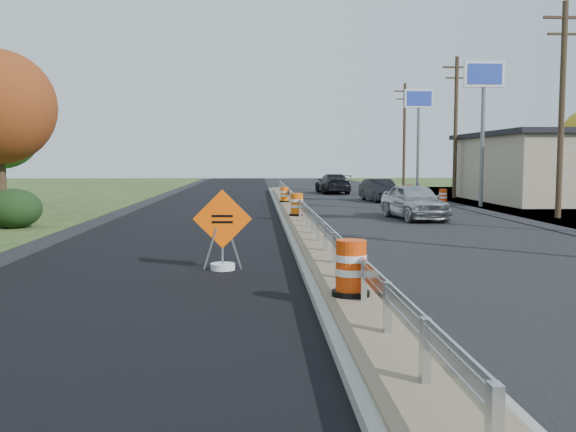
{
  "coord_description": "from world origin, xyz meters",
  "views": [
    {
      "loc": [
        -1.79,
        -18.62,
        2.61
      ],
      "look_at": [
        -0.97,
        -1.57,
        1.1
      ],
      "focal_mm": 40.0,
      "sensor_mm": 36.0,
      "label": 1
    }
  ],
  "objects_px": {
    "caution_sign": "(223,250)",
    "car_dark_mid": "(380,190)",
    "barrel_median_near": "(351,269)",
    "barrel_shoulder_mid": "(443,197)",
    "barrel_median_mid": "(297,205)",
    "barrel_median_far": "(285,195)",
    "car_silver": "(414,201)",
    "barrel_shoulder_far": "(409,191)",
    "car_dark_far": "(333,184)"
  },
  "relations": [
    {
      "from": "barrel_median_mid",
      "to": "barrel_shoulder_far",
      "type": "height_order",
      "value": "barrel_median_mid"
    },
    {
      "from": "car_dark_mid",
      "to": "barrel_shoulder_mid",
      "type": "bearing_deg",
      "value": -39.14
    },
    {
      "from": "barrel_shoulder_far",
      "to": "car_dark_far",
      "type": "xyz_separation_m",
      "value": [
        -5.01,
        3.9,
        0.35
      ]
    },
    {
      "from": "car_dark_mid",
      "to": "caution_sign",
      "type": "bearing_deg",
      "value": -116.98
    },
    {
      "from": "barrel_shoulder_far",
      "to": "car_dark_far",
      "type": "distance_m",
      "value": 6.36
    },
    {
      "from": "barrel_median_near",
      "to": "car_dark_far",
      "type": "relative_size",
      "value": 0.19
    },
    {
      "from": "barrel_shoulder_mid",
      "to": "car_dark_far",
      "type": "height_order",
      "value": "car_dark_far"
    },
    {
      "from": "caution_sign",
      "to": "barrel_shoulder_mid",
      "type": "relative_size",
      "value": 2.23
    },
    {
      "from": "barrel_median_far",
      "to": "barrel_shoulder_far",
      "type": "height_order",
      "value": "barrel_median_far"
    },
    {
      "from": "barrel_median_near",
      "to": "barrel_median_mid",
      "type": "distance_m",
      "value": 15.97
    },
    {
      "from": "barrel_shoulder_mid",
      "to": "car_silver",
      "type": "xyz_separation_m",
      "value": [
        -4.13,
        -9.74,
        0.38
      ]
    },
    {
      "from": "barrel_shoulder_far",
      "to": "car_silver",
      "type": "relative_size",
      "value": 0.18
    },
    {
      "from": "barrel_shoulder_far",
      "to": "car_silver",
      "type": "xyz_separation_m",
      "value": [
        -3.95,
        -17.4,
        0.39
      ]
    },
    {
      "from": "car_silver",
      "to": "car_dark_far",
      "type": "distance_m",
      "value": 21.33
    },
    {
      "from": "barrel_median_far",
      "to": "barrel_shoulder_far",
      "type": "xyz_separation_m",
      "value": [
        9.28,
        9.25,
        -0.23
      ]
    },
    {
      "from": "barrel_median_mid",
      "to": "barrel_median_far",
      "type": "distance_m",
      "value": 8.79
    },
    {
      "from": "barrel_median_mid",
      "to": "car_silver",
      "type": "xyz_separation_m",
      "value": [
        5.18,
        0.64,
        0.1
      ]
    },
    {
      "from": "car_dark_far",
      "to": "barrel_shoulder_mid",
      "type": "bearing_deg",
      "value": 110.37
    },
    {
      "from": "barrel_median_far",
      "to": "barrel_shoulder_mid",
      "type": "bearing_deg",
      "value": 9.58
    },
    {
      "from": "barrel_median_near",
      "to": "barrel_shoulder_far",
      "type": "distance_m",
      "value": 35.24
    },
    {
      "from": "barrel_shoulder_far",
      "to": "car_dark_mid",
      "type": "height_order",
      "value": "car_dark_mid"
    },
    {
      "from": "barrel_shoulder_mid",
      "to": "car_silver",
      "type": "bearing_deg",
      "value": -112.96
    },
    {
      "from": "barrel_median_mid",
      "to": "barrel_shoulder_mid",
      "type": "bearing_deg",
      "value": 48.13
    },
    {
      "from": "barrel_shoulder_mid",
      "to": "barrel_median_near",
      "type": "bearing_deg",
      "value": -109.54
    },
    {
      "from": "car_silver",
      "to": "barrel_shoulder_far",
      "type": "bearing_deg",
      "value": 69.59
    },
    {
      "from": "barrel_median_near",
      "to": "car_dark_far",
      "type": "bearing_deg",
      "value": 83.73
    },
    {
      "from": "barrel_median_mid",
      "to": "barrel_median_far",
      "type": "xyz_separation_m",
      "value": [
        -0.15,
        8.79,
        -0.06
      ]
    },
    {
      "from": "barrel_median_near",
      "to": "car_dark_far",
      "type": "distance_m",
      "value": 38.15
    },
    {
      "from": "caution_sign",
      "to": "car_silver",
      "type": "relative_size",
      "value": 0.41
    },
    {
      "from": "caution_sign",
      "to": "barrel_median_far",
      "type": "relative_size",
      "value": 2.31
    },
    {
      "from": "barrel_median_near",
      "to": "barrel_shoulder_mid",
      "type": "distance_m",
      "value": 27.98
    },
    {
      "from": "barrel_shoulder_far",
      "to": "car_dark_mid",
      "type": "bearing_deg",
      "value": -119.74
    },
    {
      "from": "caution_sign",
      "to": "car_dark_mid",
      "type": "distance_m",
      "value": 25.82
    },
    {
      "from": "caution_sign",
      "to": "car_silver",
      "type": "xyz_separation_m",
      "value": [
        7.68,
        12.61,
        0.3
      ]
    },
    {
      "from": "caution_sign",
      "to": "barrel_shoulder_mid",
      "type": "distance_m",
      "value": 25.28
    },
    {
      "from": "car_dark_mid",
      "to": "barrel_median_mid",
      "type": "bearing_deg",
      "value": -123.42
    },
    {
      "from": "barrel_shoulder_far",
      "to": "car_dark_far",
      "type": "bearing_deg",
      "value": 142.08
    },
    {
      "from": "barrel_median_far",
      "to": "car_dark_mid",
      "type": "relative_size",
      "value": 0.2
    },
    {
      "from": "barrel_median_near",
      "to": "barrel_median_far",
      "type": "distance_m",
      "value": 24.77
    },
    {
      "from": "barrel_median_far",
      "to": "car_dark_mid",
      "type": "height_order",
      "value": "car_dark_mid"
    },
    {
      "from": "barrel_shoulder_mid",
      "to": "car_dark_mid",
      "type": "height_order",
      "value": "car_dark_mid"
    },
    {
      "from": "caution_sign",
      "to": "car_dark_far",
      "type": "height_order",
      "value": "caution_sign"
    },
    {
      "from": "barrel_median_mid",
      "to": "car_dark_far",
      "type": "bearing_deg",
      "value": 79.36
    },
    {
      "from": "barrel_median_near",
      "to": "barrel_shoulder_mid",
      "type": "relative_size",
      "value": 1.15
    },
    {
      "from": "barrel_median_near",
      "to": "barrel_shoulder_mid",
      "type": "xyz_separation_m",
      "value": [
        9.36,
        26.36,
        -0.29
      ]
    },
    {
      "from": "barrel_shoulder_far",
      "to": "car_dark_mid",
      "type": "xyz_separation_m",
      "value": [
        -3.2,
        -5.61,
        0.3
      ]
    },
    {
      "from": "barrel_median_mid",
      "to": "car_dark_far",
      "type": "height_order",
      "value": "car_dark_far"
    },
    {
      "from": "car_dark_far",
      "to": "car_dark_mid",
      "type": "bearing_deg",
      "value": 96.95
    },
    {
      "from": "car_silver",
      "to": "car_dark_far",
      "type": "height_order",
      "value": "car_silver"
    },
    {
      "from": "barrel_median_mid",
      "to": "barrel_median_far",
      "type": "height_order",
      "value": "barrel_median_mid"
    }
  ]
}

